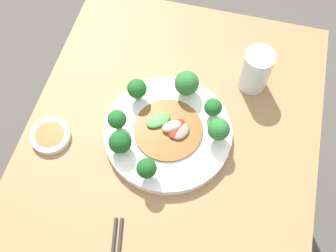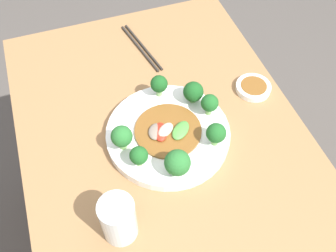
# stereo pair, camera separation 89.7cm
# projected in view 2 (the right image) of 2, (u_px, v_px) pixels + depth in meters

# --- Properties ---
(ground_plane) EXTENTS (8.00, 8.00, 0.00)m
(ground_plane) POSITION_uv_depth(u_px,v_px,m) (163.00, 236.00, 1.52)
(ground_plane) COLOR #4C4742
(table) EXTENTS (0.88, 0.67, 0.71)m
(table) POSITION_uv_depth(u_px,v_px,m) (162.00, 193.00, 1.23)
(table) COLOR olive
(table) RESTS_ON ground_plane
(plate) EXTENTS (0.29, 0.29, 0.02)m
(plate) POSITION_uv_depth(u_px,v_px,m) (168.00, 134.00, 0.92)
(plate) COLOR white
(plate) RESTS_ON table
(broccoli_east) EXTENTS (0.06, 0.06, 0.07)m
(broccoli_east) POSITION_uv_depth(u_px,v_px,m) (177.00, 163.00, 0.82)
(broccoli_east) COLOR #70A356
(broccoli_east) RESTS_ON plate
(broccoli_northwest) EXTENTS (0.05, 0.05, 0.06)m
(broccoli_northwest) POSITION_uv_depth(u_px,v_px,m) (193.00, 92.00, 0.94)
(broccoli_northwest) COLOR #70A356
(broccoli_northwest) RESTS_ON plate
(broccoli_southeast) EXTENTS (0.04, 0.04, 0.05)m
(broccoli_southeast) POSITION_uv_depth(u_px,v_px,m) (139.00, 156.00, 0.83)
(broccoli_southeast) COLOR #89B76B
(broccoli_southeast) RESTS_ON plate
(broccoli_west) EXTENTS (0.04, 0.04, 0.06)m
(broccoli_west) POSITION_uv_depth(u_px,v_px,m) (159.00, 84.00, 0.95)
(broccoli_west) COLOR #89B76B
(broccoli_west) RESTS_ON plate
(broccoli_south) EXTENTS (0.05, 0.05, 0.06)m
(broccoli_south) POSITION_uv_depth(u_px,v_px,m) (122.00, 137.00, 0.85)
(broccoli_south) COLOR #7AAD5B
(broccoli_south) RESTS_ON plate
(broccoli_northeast) EXTENTS (0.05, 0.05, 0.06)m
(broccoli_northeast) POSITION_uv_depth(u_px,v_px,m) (216.00, 133.00, 0.86)
(broccoli_northeast) COLOR #70A356
(broccoli_northeast) RESTS_ON plate
(broccoli_north) EXTENTS (0.04, 0.04, 0.06)m
(broccoli_north) POSITION_uv_depth(u_px,v_px,m) (210.00, 103.00, 0.91)
(broccoli_north) COLOR #7AAD5B
(broccoli_north) RESTS_ON plate
(stirfry_center) EXTENTS (0.16, 0.16, 0.02)m
(stirfry_center) POSITION_uv_depth(u_px,v_px,m) (167.00, 131.00, 0.90)
(stirfry_center) COLOR brown
(stirfry_center) RESTS_ON plate
(drinking_glass) EXTENTS (0.07, 0.07, 0.11)m
(drinking_glass) POSITION_uv_depth(u_px,v_px,m) (118.00, 219.00, 0.75)
(drinking_glass) COLOR silver
(drinking_glass) RESTS_ON table
(chopsticks) EXTENTS (0.21, 0.06, 0.01)m
(chopsticks) POSITION_uv_depth(u_px,v_px,m) (141.00, 47.00, 1.11)
(chopsticks) COLOR #2D2823
(chopsticks) RESTS_ON table
(sauce_dish) EXTENTS (0.09, 0.09, 0.02)m
(sauce_dish) POSITION_uv_depth(u_px,v_px,m) (253.00, 87.00, 1.01)
(sauce_dish) COLOR white
(sauce_dish) RESTS_ON table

